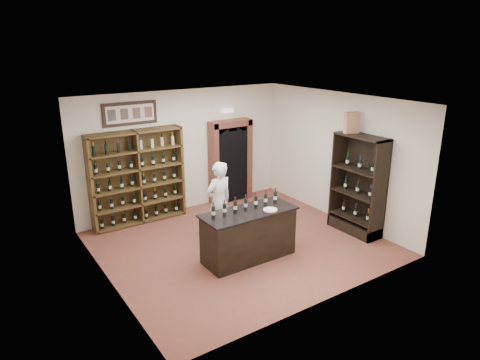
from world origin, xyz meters
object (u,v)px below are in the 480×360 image
object	(u,v)px
side_cabinet	(358,200)
shopkeeper	(219,202)
tasting_counter	(249,235)
wine_crate	(352,123)
wine_shelf	(137,177)
counter_bottle_0	(213,212)

from	to	relation	value
side_cabinet	shopkeeper	distance (m)	3.08
tasting_counter	wine_crate	world-z (taller)	wine_crate
wine_shelf	wine_crate	bearing A→B (deg)	-37.92
tasting_counter	wine_crate	bearing A→B (deg)	-0.09
counter_bottle_0	shopkeeper	world-z (taller)	shopkeeper
shopkeeper	wine_crate	bearing A→B (deg)	152.31
counter_bottle_0	wine_crate	size ratio (longest dim) A/B	0.66
tasting_counter	counter_bottle_0	bearing A→B (deg)	171.58
wine_crate	shopkeeper	bearing A→B (deg)	178.72
wine_crate	side_cabinet	bearing A→B (deg)	-60.85
shopkeeper	wine_crate	size ratio (longest dim) A/B	3.87
shopkeeper	tasting_counter	bearing A→B (deg)	86.33
wine_shelf	tasting_counter	bearing A→B (deg)	-69.44
shopkeeper	wine_shelf	bearing A→B (deg)	-69.67
shopkeeper	counter_bottle_0	bearing A→B (deg)	46.12
wine_shelf	side_cabinet	xyz separation A→B (m)	(3.82, -3.23, -0.35)
tasting_counter	side_cabinet	distance (m)	2.75
wine_shelf	wine_crate	size ratio (longest dim) A/B	4.85
tasting_counter	side_cabinet	bearing A→B (deg)	-6.28
wine_shelf	tasting_counter	world-z (taller)	wine_shelf
wine_shelf	shopkeeper	xyz separation A→B (m)	(1.03, -1.94, -0.22)
counter_bottle_0	side_cabinet	xyz separation A→B (m)	(3.44, -0.41, -0.35)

